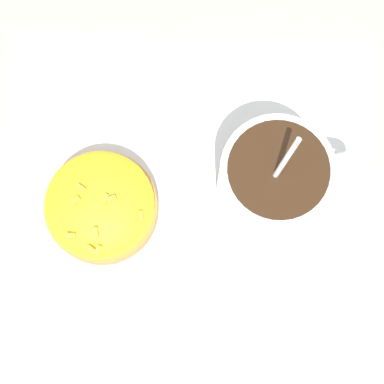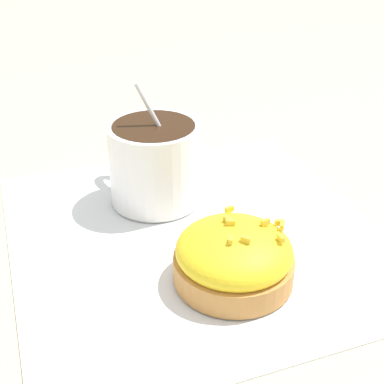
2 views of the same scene
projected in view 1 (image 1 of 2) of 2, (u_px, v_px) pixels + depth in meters
The scene contains 4 objects.
ground_plane at pixel (186, 207), 0.53m from camera, with size 3.00×3.00×0.00m, color #C6B793.
paper_napkin at pixel (186, 207), 0.53m from camera, with size 0.34×0.33×0.00m.
coffee_cup at pixel (274, 180), 0.49m from camera, with size 0.11×0.08×0.11m.
frosted_pastry at pixel (100, 211), 0.51m from camera, with size 0.09×0.09×0.05m.
Camera 1 is at (-0.00, 0.10, 0.52)m, focal length 60.00 mm.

